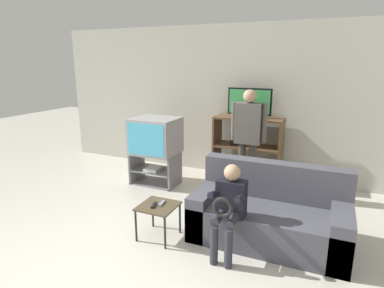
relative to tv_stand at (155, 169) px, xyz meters
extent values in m
plane|color=beige|center=(0.70, -2.39, -0.26)|extent=(18.00, 18.00, 0.00)
cube|color=beige|center=(0.70, 1.03, 1.04)|extent=(6.40, 0.06, 2.60)
cube|color=slate|center=(0.00, 0.01, -0.25)|extent=(0.76, 0.46, 0.02)
cube|color=slate|center=(0.00, 0.01, -0.02)|extent=(0.73, 0.46, 0.02)
cube|color=slate|center=(0.00, 0.01, 0.26)|extent=(0.76, 0.46, 0.02)
cube|color=slate|center=(-0.37, 0.01, 0.00)|extent=(0.03, 0.46, 0.53)
cube|color=slate|center=(0.37, 0.01, 0.00)|extent=(0.03, 0.46, 0.53)
cube|color=silver|center=(0.00, -0.05, 0.01)|extent=(0.24, 0.28, 0.05)
cube|color=#9E9EA3|center=(0.01, 0.02, 0.56)|extent=(0.72, 0.62, 0.58)
cube|color=#4CB7E0|center=(0.01, -0.29, 0.56)|extent=(0.64, 0.01, 0.50)
cube|color=brown|center=(0.81, 0.74, 0.29)|extent=(0.03, 0.43, 1.10)
cube|color=brown|center=(1.90, 0.74, 0.29)|extent=(0.03, 0.43, 1.10)
cube|color=brown|center=(1.36, 0.74, -0.24)|extent=(1.06, 0.43, 0.03)
cube|color=brown|center=(1.36, 0.74, 0.35)|extent=(1.06, 0.43, 0.03)
cube|color=brown|center=(1.36, 0.74, 0.83)|extent=(1.06, 0.43, 0.03)
cube|color=black|center=(1.16, 0.68, 0.47)|extent=(0.18, 0.04, 0.22)
cube|color=black|center=(1.36, 0.73, 0.86)|extent=(0.25, 0.20, 0.04)
cube|color=black|center=(1.36, 0.73, 1.10)|extent=(0.71, 0.04, 0.43)
cube|color=#3FA559|center=(1.36, 0.71, 1.10)|extent=(0.66, 0.01, 0.38)
cube|color=brown|center=(0.89, -1.46, 0.13)|extent=(0.42, 0.42, 0.02)
cylinder|color=black|center=(0.71, -1.64, -0.07)|extent=(0.02, 0.02, 0.38)
cylinder|color=black|center=(1.08, -1.64, -0.07)|extent=(0.02, 0.02, 0.38)
cylinder|color=black|center=(0.71, -1.28, -0.07)|extent=(0.02, 0.02, 0.38)
cylinder|color=black|center=(1.08, -1.28, -0.07)|extent=(0.02, 0.02, 0.38)
cube|color=black|center=(0.86, -1.49, 0.15)|extent=(0.07, 0.15, 0.02)
cube|color=gray|center=(0.91, -1.41, 0.15)|extent=(0.05, 0.15, 0.02)
cube|color=#4C4C56|center=(2.06, -1.03, -0.05)|extent=(1.70, 0.82, 0.41)
cube|color=#4C4C56|center=(2.06, -0.73, 0.37)|extent=(1.70, 0.20, 0.44)
cube|color=#4C4C56|center=(1.33, -1.03, 0.01)|extent=(0.22, 0.82, 0.53)
cube|color=#4C4C56|center=(2.80, -1.03, 0.01)|extent=(0.22, 0.82, 0.53)
cylinder|color=#3D3833|center=(1.40, 0.21, 0.14)|extent=(0.11, 0.11, 0.80)
cylinder|color=#3D3833|center=(1.57, 0.21, 0.14)|extent=(0.11, 0.11, 0.80)
cube|color=#5B5651|center=(1.49, 0.21, 0.84)|extent=(0.38, 0.20, 0.60)
cylinder|color=#5B5651|center=(1.26, 0.21, 0.86)|extent=(0.08, 0.08, 0.57)
cylinder|color=#5B5651|center=(1.71, 0.21, 0.86)|extent=(0.08, 0.08, 0.57)
sphere|color=tan|center=(1.49, 0.21, 1.24)|extent=(0.19, 0.19, 0.19)
cylinder|color=#2D2D38|center=(1.65, -1.68, -0.05)|extent=(0.08, 0.08, 0.41)
cylinder|color=#2D2D38|center=(1.80, -1.68, -0.05)|extent=(0.08, 0.08, 0.41)
cylinder|color=#2D2D38|center=(1.65, -1.53, 0.20)|extent=(0.09, 0.30, 0.09)
cylinder|color=#2D2D38|center=(1.80, -1.53, 0.20)|extent=(0.09, 0.30, 0.09)
cube|color=black|center=(1.73, -1.38, 0.35)|extent=(0.30, 0.17, 0.39)
cylinder|color=black|center=(1.59, -1.51, 0.43)|extent=(0.06, 0.31, 0.14)
cylinder|color=black|center=(1.86, -1.51, 0.43)|extent=(0.06, 0.31, 0.14)
sphere|color=tan|center=(1.73, -1.38, 0.63)|extent=(0.17, 0.17, 0.17)
torus|color=black|center=(1.73, -1.67, 0.37)|extent=(0.21, 0.04, 0.21)
camera|label=1|loc=(2.60, -4.37, 1.73)|focal=30.00mm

